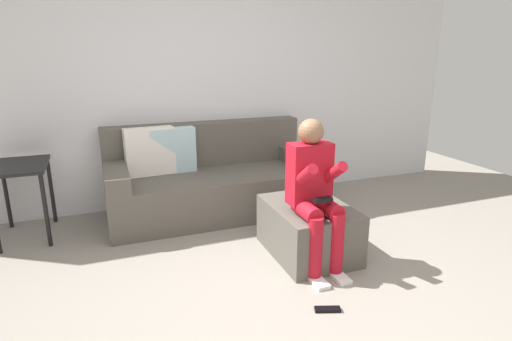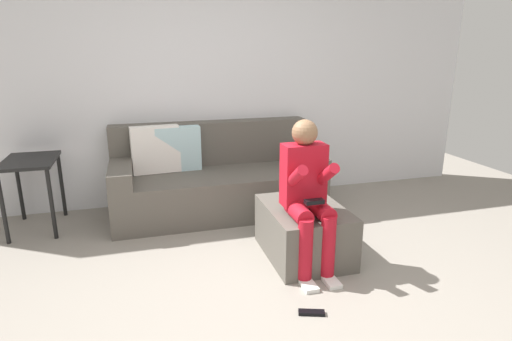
# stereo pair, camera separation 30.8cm
# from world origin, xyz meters

# --- Properties ---
(ground_plane) EXTENTS (8.20, 8.20, 0.00)m
(ground_plane) POSITION_xyz_m (0.00, 0.00, 0.00)
(ground_plane) COLOR gray
(wall_back) EXTENTS (6.31, 0.10, 2.54)m
(wall_back) POSITION_xyz_m (0.00, 2.41, 1.27)
(wall_back) COLOR silver
(wall_back) RESTS_ON ground_plane
(couch_sectional) EXTENTS (2.10, 0.90, 0.91)m
(couch_sectional) POSITION_xyz_m (-0.02, 1.98, 0.34)
(couch_sectional) COLOR #59544C
(couch_sectional) RESTS_ON ground_plane
(ottoman) EXTENTS (0.60, 0.81, 0.42)m
(ottoman) POSITION_xyz_m (0.49, 0.76, 0.21)
(ottoman) COLOR #59544C
(ottoman) RESTS_ON ground_plane
(person_seated) EXTENTS (0.32, 0.56, 1.15)m
(person_seated) POSITION_xyz_m (0.43, 0.57, 0.63)
(person_seated) COLOR red
(person_seated) RESTS_ON ground_plane
(side_table) EXTENTS (0.44, 0.63, 0.68)m
(side_table) POSITION_xyz_m (-1.73, 1.95, 0.57)
(side_table) COLOR black
(side_table) RESTS_ON ground_plane
(remote_near_ottoman) EXTENTS (0.18, 0.10, 0.02)m
(remote_near_ottoman) POSITION_xyz_m (0.23, -0.01, 0.01)
(remote_near_ottoman) COLOR black
(remote_near_ottoman) RESTS_ON ground_plane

